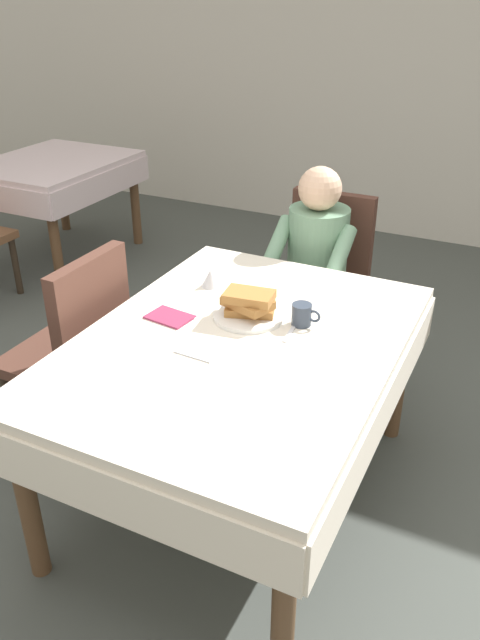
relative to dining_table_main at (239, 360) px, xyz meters
name	(u,v)px	position (x,y,z in m)	size (l,w,h in m)	color
ground_plane	(239,492)	(0.00, 0.00, -0.65)	(14.00, 14.00, 0.00)	#474C47
back_wall	(447,25)	(0.00, 3.40, 0.95)	(12.00, 0.16, 3.20)	beige
dining_table_main	(239,360)	(0.00, 0.00, 0.00)	(1.12, 1.52, 0.74)	silver
chair_diner	(323,271)	(-0.08, 1.17, -0.12)	(0.44, 0.45, 0.93)	#4C2D23
diner_person	(315,257)	(-0.08, 1.01, 0.02)	(0.40, 0.43, 1.12)	gray
chair_left_side	(77,342)	(-0.77, 0.00, -0.12)	(0.45, 0.44, 0.93)	#4C2D23
plate_breakfast	(249,315)	(-0.04, 0.17, 0.10)	(0.28, 0.28, 0.02)	white
breakfast_stack	(249,303)	(-0.04, 0.17, 0.15)	(0.22, 0.19, 0.10)	#A36B33
cup_coffee	(302,315)	(0.16, 0.21, 0.13)	(0.11, 0.08, 0.08)	#333D4C
syrup_pitcher	(211,278)	(-0.31, 0.35, 0.13)	(0.08, 0.08, 0.07)	silver
fork_left_of_plate	(203,309)	(-0.23, 0.15, 0.09)	(0.18, 0.01, 0.01)	silver
knife_right_of_plate	(292,329)	(0.15, 0.15, 0.09)	(0.20, 0.01, 0.01)	silver
spoon_near_edge	(193,356)	(-0.09, -0.18, 0.09)	(0.15, 0.01, 0.01)	silver
napkin_folded	(170,317)	(-0.31, 0.03, 0.09)	(0.17, 0.12, 0.01)	#8C2D4C
background_table_far	(53,176)	(-2.37, 1.73, -0.03)	(0.92, 1.12, 0.74)	silver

